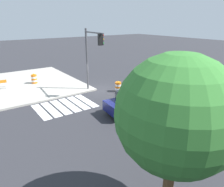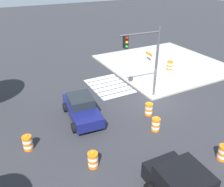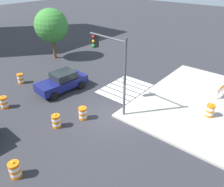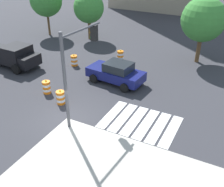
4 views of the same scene
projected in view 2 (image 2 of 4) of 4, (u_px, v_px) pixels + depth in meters
ground_plane at (152, 101)px, 18.74m from camera, size 120.00×120.00×0.00m
sidewalk_corner at (163, 64)px, 25.84m from camera, size 12.00×12.00×0.15m
crosswalk_stripes at (109, 86)px, 21.11m from camera, size 4.35×3.20×0.02m
sports_car at (82, 108)px, 16.27m from camera, size 4.46×2.47×1.63m
traffic_barrel_near_corner at (156, 124)px, 15.16m from camera, size 0.56×0.56×1.02m
traffic_barrel_crosswalk_end at (93, 160)px, 12.36m from camera, size 0.56×0.56×1.02m
traffic_barrel_median_near at (28, 143)px, 13.56m from camera, size 0.56×0.56×1.02m
traffic_barrel_median_far at (149, 109)px, 16.80m from camera, size 0.56×0.56×1.02m
traffic_barrel_far_curb at (223, 153)px, 12.84m from camera, size 0.56×0.56×1.02m
traffic_barrel_on_sidewalk at (170, 65)px, 23.95m from camera, size 0.56×0.56×1.02m
construction_barricade at (150, 55)px, 26.37m from camera, size 1.30×0.88×1.00m
traffic_light_pole at (145, 53)px, 17.19m from camera, size 0.50×3.28×5.50m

